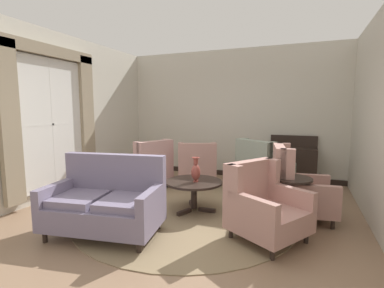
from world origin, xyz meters
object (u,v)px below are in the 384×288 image
coffee_table (194,186)px  armchair_beside_settee (148,168)px  armchair_foreground_right (262,172)px  armchair_back_corner (197,167)px  armchair_near_sideboard (296,189)px  side_table (291,196)px  settee (106,203)px  sideboard (292,163)px  armchair_far_left (264,207)px  porcelain_vase (196,171)px

coffee_table → armchair_beside_settee: bearing=147.5°
armchair_foreground_right → armchair_back_corner: size_ratio=1.06×
armchair_near_sideboard → side_table: (-0.06, -0.25, -0.04)m
settee → side_table: 2.60m
coffee_table → settee: settee is taller
settee → sideboard: (2.18, 3.59, 0.05)m
settee → armchair_back_corner: 2.66m
settee → armchair_near_sideboard: 2.78m
armchair_near_sideboard → armchair_far_left: armchair_near_sideboard is taller
armchair_near_sideboard → armchair_far_left: size_ratio=0.99×
armchair_foreground_right → side_table: size_ratio=1.65×
armchair_near_sideboard → armchair_far_left: 0.96m
armchair_beside_settee → armchair_back_corner: armchair_beside_settee is taller
armchair_far_left → porcelain_vase: bearing=96.1°
coffee_table → armchair_near_sideboard: armchair_near_sideboard is taller
settee → sideboard: bearing=49.1°
armchair_foreground_right → armchair_far_left: bearing=134.6°
coffee_table → settee: size_ratio=0.58×
armchair_back_corner → armchair_near_sideboard: size_ratio=0.95×
settee → armchair_back_corner: size_ratio=1.49×
settee → armchair_far_left: size_ratio=1.40×
armchair_near_sideboard → side_table: 0.26m
settee → armchair_back_corner: (0.28, 2.65, -0.01)m
armchair_foreground_right → armchair_far_left: armchair_foreground_right is taller
coffee_table → side_table: side_table is taller
armchair_beside_settee → sideboard: size_ratio=1.07×
coffee_table → armchair_foreground_right: bearing=54.3°
armchair_foreground_right → armchair_beside_settee: bearing=44.6°
armchair_foreground_right → armchair_near_sideboard: armchair_near_sideboard is taller
porcelain_vase → settee: bearing=-124.8°
armchair_back_corner → armchair_beside_settee: bearing=9.0°
coffee_table → sideboard: 2.76m
armchair_beside_settee → armchair_near_sideboard: bearing=102.3°
armchair_far_left → armchair_foreground_right: bearing=40.6°
armchair_near_sideboard → side_table: size_ratio=1.63×
armchair_foreground_right → armchair_back_corner: 1.41m
coffee_table → armchair_far_left: bearing=-26.0°
porcelain_vase → armchair_beside_settee: 1.72m
armchair_far_left → armchair_back_corner: bearing=71.5°
coffee_table → side_table: (1.49, 0.07, -0.00)m
porcelain_vase → armchair_near_sideboard: size_ratio=0.36×
coffee_table → porcelain_vase: size_ratio=2.30×
armchair_beside_settee → sideboard: sideboard is taller
armchair_far_left → sideboard: size_ratio=1.05×
armchair_foreground_right → armchair_back_corner: bearing=27.9°
armchair_near_sideboard → sideboard: bearing=-4.8°
coffee_table → armchair_foreground_right: armchair_foreground_right is taller
armchair_back_corner → armchair_foreground_right: bearing=149.8°
armchair_foreground_right → armchair_near_sideboard: size_ratio=1.01×
coffee_table → porcelain_vase: bearing=-36.3°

